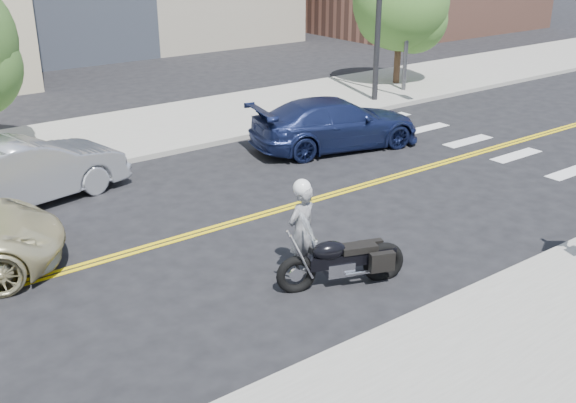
% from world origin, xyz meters
% --- Properties ---
extents(ground_plane, '(120.00, 120.00, 0.00)m').
position_xyz_m(ground_plane, '(0.00, 0.00, 0.00)').
color(ground_plane, black).
rests_on(ground_plane, ground).
extents(sidewalk_far, '(60.00, 5.00, 0.15)m').
position_xyz_m(sidewalk_far, '(0.00, 7.50, 0.07)').
color(sidewalk_far, '#9E9B91').
rests_on(sidewalk_far, ground_plane).
extents(motorcyclist, '(0.71, 0.54, 1.87)m').
position_xyz_m(motorcyclist, '(-0.12, -2.74, 0.93)').
color(motorcyclist, '#AFAFB4').
rests_on(motorcyclist, ground).
extents(motorcycle, '(2.39, 1.44, 1.40)m').
position_xyz_m(motorcycle, '(0.24, -3.43, 0.70)').
color(motorcycle, black).
rests_on(motorcycle, ground).
extents(parked_car_silver, '(4.89, 2.49, 1.54)m').
position_xyz_m(parked_car_silver, '(-3.02, 3.83, 0.77)').
color(parked_car_silver, '#A9ABB1').
rests_on(parked_car_silver, ground).
extents(parked_car_blue, '(5.29, 3.05, 1.44)m').
position_xyz_m(parked_car_blue, '(5.42, 2.81, 0.72)').
color(parked_car_blue, navy).
rests_on(parked_car_blue, ground).
extents(tree_far_b, '(3.71, 3.71, 5.13)m').
position_xyz_m(tree_far_b, '(12.68, 7.58, 3.27)').
color(tree_far_b, '#382619').
rests_on(tree_far_b, ground).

